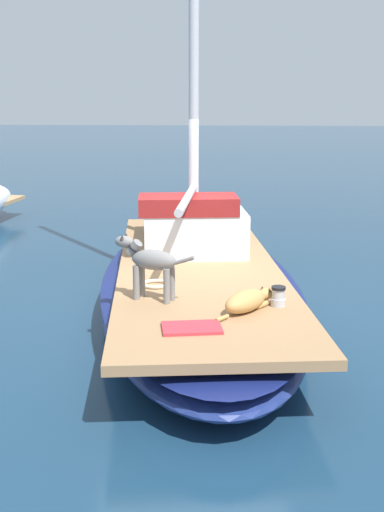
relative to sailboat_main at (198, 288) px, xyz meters
name	(u,v)px	position (x,y,z in m)	size (l,w,h in m)	color
ground_plane	(198,312)	(0.00, 0.00, -0.34)	(120.00, 120.00, 0.00)	navy
sailboat_main	(198,288)	(0.00, 0.00, 0.00)	(3.49, 7.51, 0.66)	navy
cabin_house	(192,222)	(-0.17, 1.11, 0.67)	(1.69, 2.40, 0.84)	silver
dog_grey	(150,262)	(-0.41, -1.58, 0.75)	(0.91, 0.40, 0.70)	gray
dog_tan	(248,301)	(0.64, -1.89, 0.43)	(0.62, 0.82, 0.22)	tan
deck_winch	(278,297)	(0.96, -1.70, 0.42)	(0.16, 0.16, 0.21)	#B7B7BC
coiled_rope	(156,284)	(-0.42, -1.06, 0.35)	(0.32, 0.32, 0.04)	beige
deck_towel	(192,328)	(0.12, -2.49, 0.34)	(0.56, 0.36, 0.03)	#C6333D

